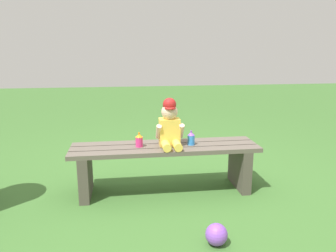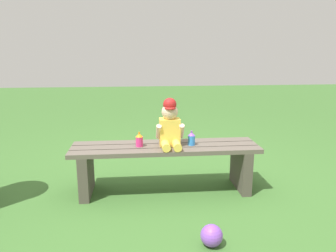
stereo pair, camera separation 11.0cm
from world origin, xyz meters
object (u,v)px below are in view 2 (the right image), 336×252
sippy_cup_right (191,138)px  sippy_cup_left (139,140)px  park_bench (165,160)px  child_figure (170,125)px  toy_ball (212,236)px

sippy_cup_right → sippy_cup_left: bearing=180.0°
park_bench → child_figure: bearing=-23.7°
child_figure → sippy_cup_left: bearing=178.2°
child_figure → sippy_cup_right: (0.18, 0.01, -0.12)m
park_bench → sippy_cup_right: 0.29m
sippy_cup_right → toy_ball: size_ratio=0.88×
park_bench → toy_ball: size_ratio=11.16×
park_bench → sippy_cup_left: sippy_cup_left is taller
sippy_cup_left → child_figure: bearing=-1.8°
sippy_cup_right → toy_ball: bearing=-90.4°
park_bench → sippy_cup_right: size_ratio=12.71×
park_bench → child_figure: 0.31m
sippy_cup_left → park_bench: bearing=2.3°
sippy_cup_right → toy_ball: (-0.01, -0.84, -0.40)m
sippy_cup_left → sippy_cup_right: bearing=0.0°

